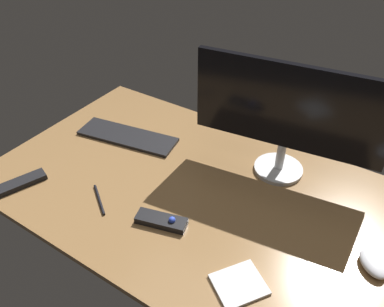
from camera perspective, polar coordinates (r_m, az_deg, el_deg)
The scene contains 8 objects.
desk at distance 129.98cm, azimuth 0.29°, elevation -5.58°, with size 140.00×84.00×2.00cm, color olive.
monitor at distance 126.42cm, azimuth 14.13°, elevation 5.65°, with size 62.54×17.11×40.64cm.
keyboard at distance 154.15cm, azimuth -9.61°, elevation 2.55°, with size 39.89×12.18×1.23cm, color black.
computer_mouse at distance 117.62cm, azimuth 25.36°, elevation -14.80°, with size 9.74×6.16×3.09cm, color silver.
media_remote at distance 117.94cm, azimuth -4.52°, elevation -9.96°, with size 16.55×9.21×3.62cm.
tv_remote at distance 142.34cm, azimuth -24.77°, elevation -4.25°, with size 19.76×5.07×1.87cm, color black.
notepad at distance 105.72cm, azimuth 7.05°, elevation -18.82°, with size 12.84×11.18×0.90cm, color silver.
pen at distance 128.48cm, azimuth -13.68°, elevation -6.69°, with size 0.89×0.89×14.23cm, color black.
Camera 1 is at (50.83, -79.64, 90.26)cm, focal length 35.73 mm.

